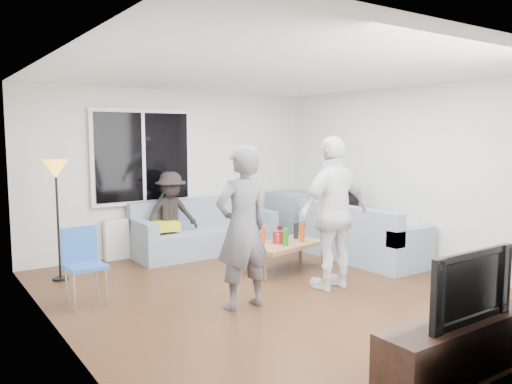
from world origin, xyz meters
TOP-DOWN VIEW (x-y plane):
  - floor at (0.00, 0.00)m, footprint 5.00×5.50m
  - ceiling at (0.00, 0.00)m, footprint 5.00×5.50m
  - wall_back at (0.00, 2.77)m, footprint 5.00×0.04m
  - wall_front at (0.00, -2.77)m, footprint 5.00×0.04m
  - wall_left at (-2.52, 0.00)m, footprint 0.04×5.50m
  - wall_right at (2.52, 0.00)m, footprint 0.04×5.50m
  - window_frame at (-0.60, 2.69)m, footprint 1.62×0.06m
  - window_glass at (-0.60, 2.65)m, footprint 1.50×0.02m
  - window_mullion at (-0.60, 2.64)m, footprint 0.05×0.03m
  - radiator at (-0.60, 2.65)m, footprint 1.30×0.12m
  - potted_plant at (-0.36, 2.62)m, footprint 0.26×0.23m
  - vase at (-0.68, 2.62)m, footprint 0.16×0.16m
  - sofa_back_section at (0.27, 2.27)m, footprint 2.30×0.85m
  - sofa_right_section at (2.02, 0.53)m, footprint 2.00×0.85m
  - sofa_corner at (2.18, 2.27)m, footprint 0.85×0.85m
  - cushion_yellow at (-0.44, 2.25)m, footprint 0.40×0.35m
  - cushion_red at (-0.49, 2.33)m, footprint 0.45×0.41m
  - coffee_table at (0.63, 0.68)m, footprint 1.19×0.80m
  - pitcher at (0.56, 0.71)m, footprint 0.17×0.17m
  - side_chair at (-2.05, 0.80)m, footprint 0.43×0.43m
  - floor_lamp at (-2.05, 1.99)m, footprint 0.32×0.32m
  - player_left at (-0.66, -0.25)m, footprint 0.65×0.43m
  - player_right at (0.65, -0.28)m, footprint 1.11×0.49m
  - spectator_right at (2.02, 0.87)m, footprint 0.51×0.64m
  - spectator_back at (-0.32, 2.30)m, footprint 0.87×0.51m
  - tv_console at (-0.08, -2.50)m, footprint 1.60×0.40m
  - television at (-0.08, -2.50)m, footprint 0.99×0.13m
  - bottle_a at (0.35, 0.79)m, footprint 0.07×0.07m
  - bottle_d at (0.87, 0.58)m, footprint 0.07×0.07m
  - bottle_c at (0.64, 0.80)m, footprint 0.07×0.07m
  - bottle_e at (0.94, 0.81)m, footprint 0.07×0.07m
  - bottle_b at (0.54, 0.53)m, footprint 0.08×0.08m

SIDE VIEW (x-z plane):
  - floor at x=0.00m, z-range -0.04..0.00m
  - coffee_table at x=0.63m, z-range 0.00..0.40m
  - tv_console at x=-0.08m, z-range 0.00..0.44m
  - radiator at x=-0.60m, z-range 0.00..0.62m
  - sofa_back_section at x=0.27m, z-range 0.00..0.85m
  - sofa_right_section at x=2.02m, z-range 0.00..0.85m
  - sofa_corner at x=2.18m, z-range 0.00..0.85m
  - side_chair at x=-2.05m, z-range 0.00..0.86m
  - pitcher at x=0.56m, z-range 0.40..0.57m
  - cushion_yellow at x=-0.44m, z-range 0.44..0.58m
  - cushion_red at x=-0.49m, z-range 0.45..0.57m
  - bottle_c at x=0.64m, z-range 0.40..0.62m
  - bottle_e at x=0.94m, z-range 0.40..0.63m
  - bottle_b at x=0.54m, z-range 0.40..0.64m
  - bottle_a at x=0.35m, z-range 0.40..0.64m
  - bottle_d at x=0.87m, z-range 0.40..0.69m
  - spectator_right at x=2.02m, z-range 0.00..1.27m
  - spectator_back at x=-0.32m, z-range 0.00..1.33m
  - vase at x=-0.68m, z-range 0.62..0.77m
  - television at x=-0.08m, z-range 0.44..1.01m
  - floor_lamp at x=-2.05m, z-range 0.00..1.56m
  - potted_plant at x=-0.36m, z-range 0.62..1.01m
  - player_left at x=-0.66m, z-range 0.00..1.78m
  - player_right at x=0.65m, z-range 0.00..1.87m
  - wall_back at x=0.00m, z-range 0.00..2.60m
  - wall_front at x=0.00m, z-range 0.00..2.60m
  - wall_left at x=-2.52m, z-range 0.00..2.60m
  - wall_right at x=2.52m, z-range 0.00..2.60m
  - window_frame at x=-0.60m, z-range 0.81..2.29m
  - window_glass at x=-0.60m, z-range 0.88..2.23m
  - window_mullion at x=-0.60m, z-range 0.88..2.23m
  - ceiling at x=0.00m, z-range 2.60..2.64m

